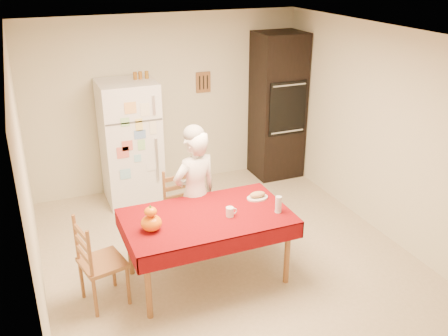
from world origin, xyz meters
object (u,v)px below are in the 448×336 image
dining_table (207,221)px  bread_plate (257,198)px  chair_far (183,207)px  oven_cabinet (278,106)px  chair_left (96,260)px  coffee_mug (230,212)px  wine_glass (278,204)px  pumpkin_lower (151,223)px  seated_woman (195,194)px  refrigerator (131,143)px

dining_table → bread_plate: size_ratio=7.08×
chair_far → oven_cabinet: bearing=31.1°
chair_left → coffee_mug: bearing=-107.5°
chair_left → wine_glass: bearing=-109.4°
oven_cabinet → bread_plate: size_ratio=9.17×
coffee_mug → pumpkin_lower: 0.81m
seated_woman → pumpkin_lower: seated_woman is taller
seated_woman → coffee_mug: seated_woman is taller
oven_cabinet → dining_table: bearing=-131.8°
seated_woman → coffee_mug: bearing=89.2°
oven_cabinet → coffee_mug: 2.94m
dining_table → pumpkin_lower: (-0.60, -0.07, 0.15)m
oven_cabinet → wine_glass: 2.76m
seated_woman → wine_glass: bearing=117.1°
refrigerator → coffee_mug: refrigerator is taller
coffee_mug → chair_far: bearing=105.5°
chair_left → pumpkin_lower: bearing=-111.4°
bread_plate → chair_far: bearing=138.6°
dining_table → bread_plate: 0.67m
chair_left → bread_plate: bearing=-98.1°
seated_woman → chair_far: bearing=-82.9°
bread_plate → chair_left: bearing=-175.7°
dining_table → pumpkin_lower: size_ratio=8.20×
dining_table → wine_glass: (0.71, -0.21, 0.16)m
oven_cabinet → wine_glass: oven_cabinet is taller
refrigerator → dining_table: (0.30, -2.18, -0.16)m
refrigerator → chair_left: 2.35m
refrigerator → oven_cabinet: size_ratio=0.77×
chair_far → chair_left: (-1.12, -0.72, 0.00)m
refrigerator → seated_woman: 1.69m
chair_far → wine_glass: bearing=-57.8°
bread_plate → wine_glass: bearing=-80.2°
refrigerator → chair_far: refrigerator is taller
dining_table → chair_left: (-1.15, 0.01, -0.18)m
pumpkin_lower → wine_glass: (1.30, -0.14, 0.01)m
chair_far → seated_woman: 0.33m
dining_table → coffee_mug: size_ratio=17.00×
dining_table → chair_left: size_ratio=1.79×
bread_plate → oven_cabinet: bearing=57.2°
oven_cabinet → bread_plate: 2.49m
chair_far → bread_plate: chair_far is taller
oven_cabinet → dining_table: oven_cabinet is taller
chair_left → seated_woman: seated_woman is taller
pumpkin_lower → dining_table: bearing=7.1°
chair_far → refrigerator: bearing=95.2°
coffee_mug → chair_left: bearing=174.9°
chair_left → pumpkin_lower: 0.65m
refrigerator → seated_woman: size_ratio=1.13×
seated_woman → wine_glass: (0.65, -0.74, 0.10)m
refrigerator → pumpkin_lower: (-0.30, -2.25, -0.01)m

